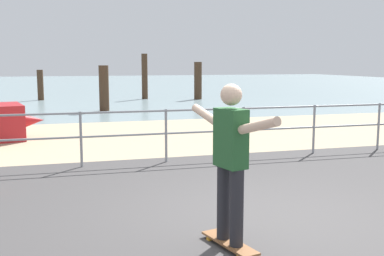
{
  "coord_description": "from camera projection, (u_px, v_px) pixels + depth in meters",
  "views": [
    {
      "loc": [
        -2.39,
        -5.14,
        1.95
      ],
      "look_at": [
        -0.37,
        2.0,
        0.9
      ],
      "focal_mm": 43.9,
      "sensor_mm": 36.0,
      "label": 1
    }
  ],
  "objects": [
    {
      "name": "ground_plane",
      "position": [
        305.0,
        252.0,
        4.86
      ],
      "size": [
        24.0,
        10.0,
        0.04
      ],
      "primitive_type": "cube",
      "color": "#474444",
      "rests_on": "ground"
    },
    {
      "name": "beach_strip",
      "position": [
        154.0,
        136.0,
        12.48
      ],
      "size": [
        24.0,
        6.0,
        0.04
      ],
      "primitive_type": "cube",
      "color": "tan",
      "rests_on": "ground"
    },
    {
      "name": "sea_surface",
      "position": [
        89.0,
        85.0,
        39.15
      ],
      "size": [
        72.0,
        50.0,
        0.04
      ],
      "primitive_type": "cube",
      "color": "#849EA3",
      "rests_on": "ground"
    },
    {
      "name": "railing_fence",
      "position": [
        124.0,
        129.0,
        8.81
      ],
      "size": [
        14.46,
        0.05,
        1.05
      ],
      "color": "gray",
      "rests_on": "ground"
    },
    {
      "name": "skateboard",
      "position": [
        230.0,
        243.0,
        4.91
      ],
      "size": [
        0.39,
        0.82,
        0.08
      ],
      "color": "brown",
      "rests_on": "ground"
    },
    {
      "name": "skateboarder",
      "position": [
        231.0,
        154.0,
        4.78
      ],
      "size": [
        0.44,
        1.42,
        1.65
      ],
      "color": "#26262B",
      "rests_on": "skateboard"
    },
    {
      "name": "groyne_post_1",
      "position": [
        40.0,
        85.0,
        23.61
      ],
      "size": [
        0.3,
        0.3,
        1.54
      ],
      "primitive_type": "cylinder",
      "color": "#422D1E",
      "rests_on": "ground"
    },
    {
      "name": "groyne_post_2",
      "position": [
        104.0,
        88.0,
        18.44
      ],
      "size": [
        0.38,
        0.38,
        1.8
      ],
      "primitive_type": "cylinder",
      "color": "#422D1E",
      "rests_on": "ground"
    },
    {
      "name": "groyne_post_3",
      "position": [
        145.0,
        77.0,
        24.33
      ],
      "size": [
        0.31,
        0.31,
        2.36
      ],
      "primitive_type": "cylinder",
      "color": "#422D1E",
      "rests_on": "ground"
    },
    {
      "name": "groyne_post_4",
      "position": [
        198.0,
        81.0,
        24.14
      ],
      "size": [
        0.4,
        0.4,
        1.93
      ],
      "primitive_type": "cylinder",
      "color": "#422D1E",
      "rests_on": "ground"
    }
  ]
}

